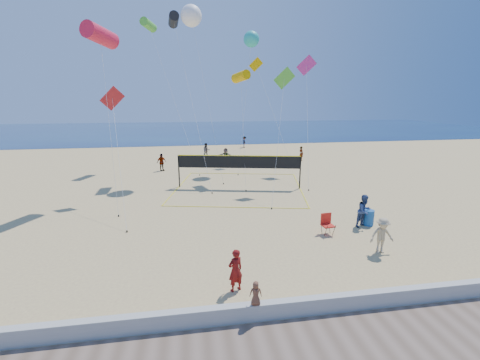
{
  "coord_description": "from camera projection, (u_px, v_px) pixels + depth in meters",
  "views": [
    {
      "loc": [
        -2.52,
        -11.79,
        7.0
      ],
      "look_at": [
        -0.28,
        2.0,
        3.42
      ],
      "focal_mm": 24.0,
      "sensor_mm": 36.0,
      "label": 1
    }
  ],
  "objects": [
    {
      "name": "kite_0",
      "position": [
        100.0,
        35.0,
        20.57
      ],
      "size": [
        2.05,
        5.56,
        11.61
      ],
      "rotation": [
        0.0,
        0.0,
        -0.42
      ],
      "color": "red",
      "rests_on": "ground"
    },
    {
      "name": "kite_6",
      "position": [
        191.0,
        16.0,
        26.75
      ],
      "size": [
        3.25,
        4.88,
        14.53
      ],
      "rotation": [
        0.0,
        0.0,
        -0.3
      ],
      "color": "white",
      "rests_on": "ground"
    },
    {
      "name": "kite_1",
      "position": [
        174.0,
        20.0,
        27.36
      ],
      "size": [
        2.99,
        8.31,
        14.03
      ],
      "rotation": [
        0.0,
        0.0,
        0.09
      ],
      "color": "black",
      "rests_on": "ground"
    },
    {
      "name": "seawall",
      "position": [
        273.0,
        310.0,
        10.46
      ],
      "size": [
        32.0,
        0.3,
        0.6
      ],
      "primitive_type": "cube",
      "color": "#B6B6B1",
      "rests_on": "ground"
    },
    {
      "name": "kite_2",
      "position": [
        241.0,
        77.0,
        27.13
      ],
      "size": [
        1.51,
        5.74,
        9.29
      ],
      "rotation": [
        0.0,
        0.0,
        0.41
      ],
      "color": "#DCA801",
      "rests_on": "ground"
    },
    {
      "name": "kite_7",
      "position": [
        251.0,
        39.0,
        30.85
      ],
      "size": [
        2.95,
        4.87,
        13.26
      ],
      "rotation": [
        0.0,
        0.0,
        0.38
      ],
      "color": "#26AFA7",
      "rests_on": "ground"
    },
    {
      "name": "kite_9",
      "position": [
        258.0,
        71.0,
        34.21
      ],
      "size": [
        3.78,
        4.86,
        11.25
      ],
      "rotation": [
        0.0,
        0.0,
        0.11
      ],
      "color": "#DCA801",
      "rests_on": "ground"
    },
    {
      "name": "volleyball_net",
      "position": [
        239.0,
        165.0,
        25.34
      ],
      "size": [
        11.71,
        11.59,
        2.64
      ],
      "rotation": [
        0.0,
        0.0,
        -0.22
      ],
      "color": "black",
      "rests_on": "ground"
    },
    {
      "name": "far_person_3",
      "position": [
        206.0,
        151.0,
        38.49
      ],
      "size": [
        0.87,
        0.69,
        1.76
      ],
      "primitive_type": "imported",
      "rotation": [
        0.0,
        0.0,
        0.03
      ],
      "color": "gray",
      "rests_on": "ground"
    },
    {
      "name": "camp_chair",
      "position": [
        327.0,
        222.0,
        16.91
      ],
      "size": [
        0.66,
        0.79,
        1.23
      ],
      "rotation": [
        0.0,
        0.0,
        0.12
      ],
      "color": "red",
      "rests_on": "ground"
    },
    {
      "name": "kite_8",
      "position": [
        148.0,
        25.0,
        31.6
      ],
      "size": [
        5.15,
        7.35,
        14.57
      ],
      "rotation": [
        0.0,
        0.0,
        -0.36
      ],
      "color": "green",
      "rests_on": "ground"
    },
    {
      "name": "far_person_0",
      "position": [
        161.0,
        162.0,
        31.55
      ],
      "size": [
        1.06,
        0.94,
        1.72
      ],
      "primitive_type": "imported",
      "rotation": [
        0.0,
        0.0,
        0.64
      ],
      "color": "gray",
      "rests_on": "ground"
    },
    {
      "name": "ground",
      "position": [
        254.0,
        271.0,
        13.4
      ],
      "size": [
        120.0,
        120.0,
        0.0
      ],
      "primitive_type": "plane",
      "color": "tan",
      "rests_on": "ground"
    },
    {
      "name": "toddler",
      "position": [
        256.0,
        293.0,
        10.13
      ],
      "size": [
        0.43,
        0.31,
        0.82
      ],
      "primitive_type": "imported",
      "rotation": [
        0.0,
        0.0,
        3.0
      ],
      "color": "brown",
      "rests_on": "seawall"
    },
    {
      "name": "kite_4",
      "position": [
        284.0,
        84.0,
        24.14
      ],
      "size": [
        3.12,
        5.69,
        9.3
      ],
      "rotation": [
        0.0,
        0.0,
        0.15
      ],
      "color": "green",
      "rests_on": "ground"
    },
    {
      "name": "kite_3",
      "position": [
        113.0,
        104.0,
        21.66
      ],
      "size": [
        2.45,
        7.14,
        7.81
      ],
      "rotation": [
        0.0,
        0.0,
        0.19
      ],
      "color": "red",
      "rests_on": "ground"
    },
    {
      "name": "far_person_2",
      "position": [
        301.0,
        154.0,
        36.69
      ],
      "size": [
        0.57,
        0.7,
        1.66
      ],
      "primitive_type": "imported",
      "rotation": [
        0.0,
        0.0,
        1.91
      ],
      "color": "gray",
      "rests_on": "ground"
    },
    {
      "name": "bystander_b",
      "position": [
        382.0,
        235.0,
        14.77
      ],
      "size": [
        1.15,
        0.72,
        1.71
      ],
      "primitive_type": "imported",
      "rotation": [
        0.0,
        0.0,
        -0.08
      ],
      "color": "tan",
      "rests_on": "ground"
    },
    {
      "name": "ocean",
      "position": [
        199.0,
        130.0,
        72.68
      ],
      "size": [
        140.0,
        50.0,
        0.03
      ],
      "primitive_type": "cube",
      "color": "#101F4D",
      "rests_on": "ground"
    },
    {
      "name": "far_person_4",
      "position": [
        244.0,
        142.0,
        46.52
      ],
      "size": [
        0.88,
        1.17,
        1.61
      ],
      "primitive_type": "imported",
      "rotation": [
        0.0,
        0.0,
        1.27
      ],
      "color": "gray",
      "rests_on": "ground"
    },
    {
      "name": "far_person_1",
      "position": [
        226.0,
        156.0,
        35.1
      ],
      "size": [
        1.62,
        1.2,
        1.7
      ],
      "primitive_type": "imported",
      "rotation": [
        0.0,
        0.0,
        -0.5
      ],
      "color": "gray",
      "rests_on": "ground"
    },
    {
      "name": "trash_barrel",
      "position": [
        368.0,
        218.0,
        18.13
      ],
      "size": [
        0.76,
        0.76,
        0.88
      ],
      "primitive_type": "cylinder",
      "rotation": [
        0.0,
        0.0,
        -0.39
      ],
      "color": "#175198",
      "rests_on": "ground"
    },
    {
      "name": "bystander_a",
      "position": [
        364.0,
        211.0,
        17.79
      ],
      "size": [
        1.09,
        0.97,
        1.85
      ],
      "primitive_type": "imported",
      "rotation": [
        0.0,
        0.0,
        0.36
      ],
      "color": "navy",
      "rests_on": "ground"
    },
    {
      "name": "kite_5",
      "position": [
        307.0,
        70.0,
        30.17
      ],
      "size": [
        3.27,
        8.21,
        10.97
      ],
      "rotation": [
        0.0,
        0.0,
        -0.03
      ],
      "color": "#C12C8A",
      "rests_on": "ground"
    },
    {
      "name": "woman",
      "position": [
        235.0,
        270.0,
        11.82
      ],
      "size": [
        0.72,
        0.62,
        1.67
      ],
      "primitive_type": "imported",
      "rotation": [
        0.0,
        0.0,
        3.57
      ],
      "color": "maroon",
      "rests_on": "ground"
    }
  ]
}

